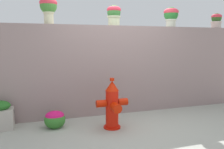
% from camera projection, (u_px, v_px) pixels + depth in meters
% --- Properties ---
extents(ground_plane, '(24.00, 24.00, 0.00)m').
position_uv_depth(ground_plane, '(135.00, 129.00, 4.23)').
color(ground_plane, '#97998D').
extents(stone_wall, '(6.17, 0.38, 1.84)m').
position_uv_depth(stone_wall, '(114.00, 70.00, 5.17)').
color(stone_wall, gray).
rests_on(stone_wall, ground).
extents(potted_plant_1, '(0.33, 0.33, 0.50)m').
position_uv_depth(potted_plant_1, '(48.00, 6.00, 4.55)').
color(potted_plant_1, beige).
rests_on(potted_plant_1, stone_wall).
extents(potted_plant_2, '(0.29, 0.29, 0.42)m').
position_uv_depth(potted_plant_2, '(114.00, 14.00, 5.01)').
color(potted_plant_2, beige).
rests_on(potted_plant_2, stone_wall).
extents(potted_plant_3, '(0.33, 0.33, 0.45)m').
position_uv_depth(potted_plant_3, '(171.00, 15.00, 5.46)').
color(potted_plant_3, beige).
rests_on(potted_plant_3, stone_wall).
extents(potted_plant_4, '(0.27, 0.27, 0.36)m').
position_uv_depth(potted_plant_4, '(216.00, 20.00, 5.89)').
color(potted_plant_4, beige).
rests_on(potted_plant_4, stone_wall).
extents(fire_hydrant, '(0.57, 0.45, 0.89)m').
position_uv_depth(fire_hydrant, '(112.00, 105.00, 4.20)').
color(fire_hydrant, red).
rests_on(fire_hydrant, ground).
extents(flower_bush_left, '(0.37, 0.33, 0.32)m').
position_uv_depth(flower_bush_left, '(55.00, 119.00, 4.25)').
color(flower_bush_left, '#317228').
rests_on(flower_bush_left, ground).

